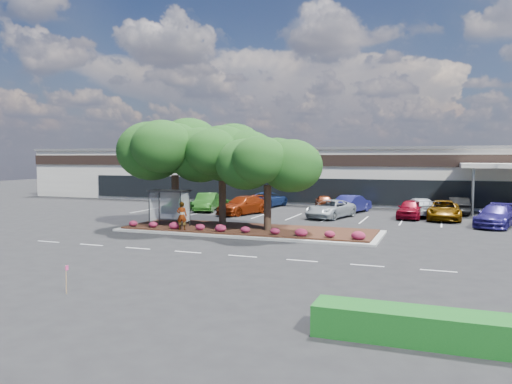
% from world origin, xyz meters
% --- Properties ---
extents(ground, '(160.00, 160.00, 0.00)m').
position_xyz_m(ground, '(0.00, 0.00, 0.00)').
color(ground, black).
rests_on(ground, ground).
extents(retail_store, '(80.40, 25.20, 6.25)m').
position_xyz_m(retail_store, '(0.06, 33.91, 3.15)').
color(retail_store, silver).
rests_on(retail_store, ground).
extents(landscape_island, '(18.00, 6.00, 0.26)m').
position_xyz_m(landscape_island, '(-2.00, 4.00, 0.12)').
color(landscape_island, '#969591').
rests_on(landscape_island, ground).
extents(lane_markings, '(33.12, 20.06, 0.01)m').
position_xyz_m(lane_markings, '(-0.14, 10.42, 0.01)').
color(lane_markings, silver).
rests_on(lane_markings, ground).
extents(shrub_row, '(17.00, 0.80, 0.50)m').
position_xyz_m(shrub_row, '(-2.00, 1.90, 0.51)').
color(shrub_row, maroon).
rests_on(shrub_row, landscape_island).
extents(bus_shelter, '(2.75, 1.55, 2.59)m').
position_xyz_m(bus_shelter, '(-7.50, 2.95, 2.31)').
color(bus_shelter, black).
rests_on(bus_shelter, landscape_island).
extents(island_tree_west, '(7.20, 7.20, 7.89)m').
position_xyz_m(island_tree_west, '(-8.00, 4.50, 4.21)').
color(island_tree_west, '#113D12').
rests_on(island_tree_west, landscape_island).
extents(island_tree_mid, '(6.60, 6.60, 7.32)m').
position_xyz_m(island_tree_mid, '(-4.50, 5.20, 3.92)').
color(island_tree_mid, '#113D12').
rests_on(island_tree_mid, landscape_island).
extents(island_tree_east, '(5.80, 5.80, 6.50)m').
position_xyz_m(island_tree_east, '(-0.50, 3.70, 3.51)').
color(island_tree_east, '#113D12').
rests_on(island_tree_east, landscape_island).
extents(hedge_south_east, '(6.00, 1.30, 0.90)m').
position_xyz_m(hedge_south_east, '(10.00, -13.50, 0.45)').
color(hedge_south_east, '#0F4F17').
rests_on(hedge_south_east, ground).
extents(conifer_north_west, '(4.40, 4.40, 10.00)m').
position_xyz_m(conifer_north_west, '(-30.00, 46.00, 5.00)').
color(conifer_north_west, '#113D12').
rests_on(conifer_north_west, ground).
extents(person_waiting, '(0.79, 0.62, 1.90)m').
position_xyz_m(person_waiting, '(-5.91, 1.70, 1.21)').
color(person_waiting, '#594C47').
rests_on(person_waiting, landscape_island).
extents(survey_stake, '(0.07, 0.14, 1.09)m').
position_xyz_m(survey_stake, '(-2.70, -13.00, 0.70)').
color(survey_stake, tan).
rests_on(survey_stake, ground).
extents(car_0, '(3.16, 5.48, 1.71)m').
position_xyz_m(car_0, '(-10.69, 15.21, 0.85)').
color(car_0, '#215718').
rests_on(car_0, ground).
extents(car_1, '(1.68, 4.02, 1.36)m').
position_xyz_m(car_1, '(-12.86, 13.43, 0.68)').
color(car_1, '#194517').
rests_on(car_1, ground).
extents(car_2, '(4.04, 6.08, 1.64)m').
position_xyz_m(car_2, '(-6.34, 13.70, 0.82)').
color(car_2, maroon).
rests_on(car_2, ground).
extents(car_4, '(3.97, 6.00, 1.53)m').
position_xyz_m(car_4, '(1.61, 13.85, 0.77)').
color(car_4, '#9FA6AA').
rests_on(car_4, ground).
extents(car_5, '(2.31, 4.84, 1.60)m').
position_xyz_m(car_5, '(8.04, 15.90, 0.80)').
color(car_5, maroon).
rests_on(car_5, ground).
extents(car_6, '(2.79, 5.76, 1.58)m').
position_xyz_m(car_6, '(10.62, 15.86, 0.79)').
color(car_6, '#623A03').
rests_on(car_6, ground).
extents(car_7, '(3.87, 6.08, 1.64)m').
position_xyz_m(car_7, '(14.30, 12.82, 0.82)').
color(car_7, navy).
rests_on(car_7, ground).
extents(car_9, '(2.83, 4.18, 1.32)m').
position_xyz_m(car_9, '(-11.05, 18.29, 0.66)').
color(car_9, '#1C4F16').
rests_on(car_9, ground).
extents(car_10, '(3.30, 5.84, 1.54)m').
position_xyz_m(car_10, '(-6.49, 21.12, 0.77)').
color(car_10, navy).
rests_on(car_10, ground).
extents(car_11, '(2.73, 4.41, 1.40)m').
position_xyz_m(car_11, '(-0.61, 21.33, 0.70)').
color(car_11, maroon).
rests_on(car_11, ground).
extents(car_12, '(3.01, 5.27, 1.64)m').
position_xyz_m(car_12, '(2.70, 18.71, 0.82)').
color(car_12, navy).
rests_on(car_12, ground).
extents(car_13, '(3.13, 4.41, 1.39)m').
position_xyz_m(car_13, '(1.77, 19.94, 0.70)').
color(car_13, '#164822').
rests_on(car_13, ground).
extents(car_14, '(3.62, 5.82, 1.57)m').
position_xyz_m(car_14, '(8.64, 18.14, 0.79)').
color(car_14, silver).
rests_on(car_14, ground).
extents(car_15, '(1.93, 4.85, 1.57)m').
position_xyz_m(car_15, '(11.85, 20.44, 0.78)').
color(car_15, black).
rests_on(car_15, ground).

